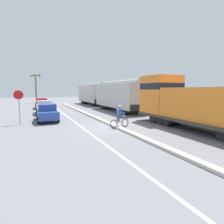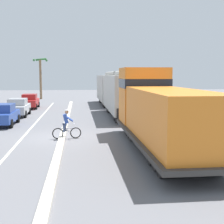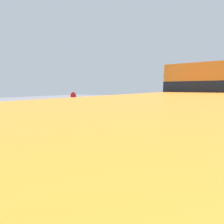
# 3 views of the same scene
# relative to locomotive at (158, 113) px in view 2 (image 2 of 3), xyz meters

# --- Properties ---
(ground_plane) EXTENTS (120.00, 120.00, 0.00)m
(ground_plane) POSITION_rel_locomotive_xyz_m (-5.08, 3.07, -1.80)
(ground_plane) COLOR slate
(median_curb) EXTENTS (0.36, 36.00, 0.16)m
(median_curb) POSITION_rel_locomotive_xyz_m (-5.08, 9.07, -1.72)
(median_curb) COLOR beige
(median_curb) RESTS_ON ground
(lane_stripe) EXTENTS (0.14, 36.00, 0.01)m
(lane_stripe) POSITION_rel_locomotive_xyz_m (-7.48, 9.07, -1.79)
(lane_stripe) COLOR silver
(lane_stripe) RESTS_ON ground
(locomotive) EXTENTS (3.10, 11.61, 4.20)m
(locomotive) POSITION_rel_locomotive_xyz_m (0.00, 0.00, 0.00)
(locomotive) COLOR orange
(locomotive) RESTS_ON ground
(hopper_car_lead) EXTENTS (2.90, 10.60, 4.18)m
(hopper_car_lead) POSITION_rel_locomotive_xyz_m (-0.00, 12.16, 0.28)
(hopper_car_lead) COLOR beige
(hopper_car_lead) RESTS_ON ground
(hopper_car_middle) EXTENTS (2.90, 10.60, 4.18)m
(hopper_car_middle) POSITION_rel_locomotive_xyz_m (-0.00, 23.76, 0.28)
(hopper_car_middle) COLOR beige
(hopper_car_middle) RESTS_ON ground
(parked_car_blue) EXTENTS (1.84, 4.20, 1.62)m
(parked_car_blue) POSITION_rel_locomotive_xyz_m (-9.69, 8.07, -0.98)
(parked_car_blue) COLOR #28479E
(parked_car_blue) RESTS_ON ground
(parked_car_silver) EXTENTS (1.87, 4.22, 1.62)m
(parked_car_silver) POSITION_rel_locomotive_xyz_m (-9.60, 13.43, -0.98)
(parked_car_silver) COLOR #B7BABF
(parked_car_silver) RESTS_ON ground
(parked_car_red) EXTENTS (1.91, 4.24, 1.62)m
(parked_car_red) POSITION_rel_locomotive_xyz_m (-9.54, 20.12, -0.98)
(parked_car_red) COLOR red
(parked_car_red) RESTS_ON ground
(cyclist) EXTENTS (1.71, 0.49, 1.71)m
(cyclist) POSITION_rel_locomotive_xyz_m (-4.83, 2.63, -0.98)
(cyclist) COLOR black
(cyclist) RESTS_ON ground
(palm_tree_near) EXTENTS (2.20, 2.35, 6.48)m
(palm_tree_near) POSITION_rel_locomotive_xyz_m (-9.88, 33.87, 2.74)
(palm_tree_near) COLOR #846647
(palm_tree_near) RESTS_ON ground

